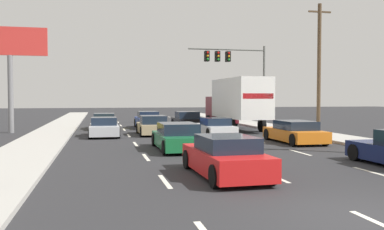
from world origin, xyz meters
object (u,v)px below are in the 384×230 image
car_red (225,157)px  box_truck (236,101)px  car_black (187,120)px  car_yellow (104,122)px  car_green (178,137)px  traffic_signal_mast (231,63)px  roadside_billboard (10,55)px  car_tan (153,126)px  car_orange (295,132)px  car_blue (148,121)px  car_white (214,128)px  utility_pole_mid (319,65)px  car_silver (104,128)px

car_red → box_truck: box_truck is taller
car_red → car_black: size_ratio=1.07×
car_yellow → car_green: car_green is taller
traffic_signal_mast → roadside_billboard: bearing=-159.9°
box_truck → roadside_billboard: size_ratio=1.25×
car_green → car_black: car_black is taller
car_tan → roadside_billboard: size_ratio=0.55×
car_green → car_orange: (6.72, 1.67, -0.02)m
traffic_signal_mast → roadside_billboard: 19.05m
car_black → box_truck: (3.16, -3.02, 1.58)m
car_yellow → car_blue: (3.43, 0.31, 0.04)m
car_tan → box_truck: 7.47m
car_red → car_orange: car_red is taller
car_white → traffic_signal_mast: (4.92, 11.97, 5.12)m
utility_pole_mid → car_yellow: bearing=164.2°
car_yellow → utility_pole_mid: utility_pole_mid is taller
traffic_signal_mast → roadside_billboard: size_ratio=1.03×
car_green → box_truck: bearing=59.1°
car_tan → car_green: bearing=-88.8°
car_blue → traffic_signal_mast: 10.41m
car_white → car_green: bearing=-119.5°
car_orange → roadside_billboard: roadside_billboard is taller
car_yellow → car_silver: 6.31m
car_orange → roadside_billboard: (-16.19, 9.96, 4.76)m
car_tan → car_black: 6.88m
car_red → traffic_signal_mast: 26.74m
car_silver → roadside_billboard: size_ratio=0.57×
car_orange → utility_pole_mid: (5.80, 7.80, 4.28)m
car_red → car_orange: size_ratio=0.96×
car_orange → car_blue: bearing=117.4°
car_silver → car_orange: 11.62m
roadside_billboard → box_truck: bearing=-2.5°
car_silver → car_tan: 3.15m
car_red → roadside_billboard: (-9.68, 18.40, 4.73)m
car_white → traffic_signal_mast: traffic_signal_mast is taller
box_truck → roadside_billboard: 16.34m
car_red → utility_pole_mid: (12.31, 16.24, 4.26)m
roadside_billboard → car_yellow: bearing=20.0°
car_blue → box_truck: size_ratio=0.52×
car_silver → car_black: size_ratio=1.02×
car_black → utility_pole_mid: size_ratio=0.43×
box_truck → traffic_signal_mast: (1.88, 7.22, 3.49)m
car_orange → car_green: bearing=-166.1°
car_green → car_red: bearing=-88.2°
utility_pole_mid → car_orange: bearing=-126.6°
car_blue → car_tan: 6.16m
car_silver → car_green: bearing=-66.7°
utility_pole_mid → car_silver: bearing=-173.2°
car_green → car_red: 6.77m
car_blue → box_truck: (6.32, -3.27, 1.57)m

